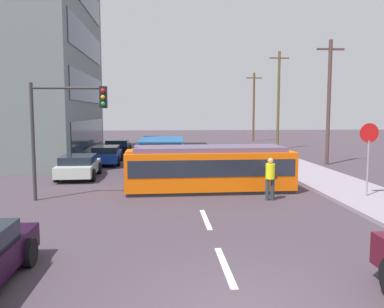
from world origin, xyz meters
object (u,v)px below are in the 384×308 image
(utility_pole_distant, at_px, (254,106))
(utility_pole_far, at_px, (278,99))
(traffic_light_mast, at_px, (64,118))
(stop_sign, at_px, (369,144))
(pedestrian_crossing, at_px, (270,176))
(parked_sedan_mid, at_px, (79,166))
(utility_pole_mid, at_px, (329,100))
(streetcar_tram, at_px, (209,168))
(parked_sedan_far, at_px, (106,154))
(parked_sedan_furthest, at_px, (118,146))
(city_bus, at_px, (162,152))

(utility_pole_distant, bearing_deg, utility_pole_far, -90.44)
(traffic_light_mast, relative_size, utility_pole_far, 0.51)
(utility_pole_distant, bearing_deg, stop_sign, -94.84)
(utility_pole_distant, bearing_deg, traffic_light_mast, -115.21)
(pedestrian_crossing, height_order, parked_sedan_mid, pedestrian_crossing)
(stop_sign, bearing_deg, utility_pole_far, 83.06)
(utility_pole_mid, distance_m, utility_pole_distant, 21.25)
(stop_sign, bearing_deg, traffic_light_mast, 176.37)
(parked_sedan_mid, bearing_deg, streetcar_tram, -31.68)
(pedestrian_crossing, bearing_deg, stop_sign, -1.44)
(utility_pole_far, xyz_separation_m, utility_pole_distant, (0.08, 10.28, -0.47))
(streetcar_tram, relative_size, traffic_light_mast, 1.59)
(utility_pole_mid, xyz_separation_m, utility_pole_far, (-0.13, 10.96, 0.44))
(parked_sedan_far, distance_m, utility_pole_far, 17.71)
(pedestrian_crossing, xyz_separation_m, utility_pole_mid, (6.62, 10.34, 3.27))
(pedestrian_crossing, distance_m, parked_sedan_mid, 10.56)
(streetcar_tram, height_order, utility_pole_distant, utility_pole_distant)
(traffic_light_mast, xyz_separation_m, utility_pole_far, (14.48, 20.65, 1.41))
(parked_sedan_mid, xyz_separation_m, parked_sedan_furthest, (0.73, 12.10, 0.00))
(utility_pole_far, distance_m, utility_pole_distant, 10.29)
(parked_sedan_mid, height_order, utility_pole_far, utility_pole_far)
(pedestrian_crossing, relative_size, utility_pole_far, 0.19)
(parked_sedan_far, bearing_deg, pedestrian_crossing, -56.21)
(city_bus, relative_size, parked_sedan_far, 1.20)
(parked_sedan_far, height_order, utility_pole_far, utility_pole_far)
(parked_sedan_furthest, height_order, utility_pole_distant, utility_pole_distant)
(parked_sedan_furthest, xyz_separation_m, stop_sign, (11.75, -18.32, 1.57))
(streetcar_tram, xyz_separation_m, pedestrian_crossing, (2.18, -2.17, -0.07))
(parked_sedan_furthest, relative_size, utility_pole_far, 0.52)
(city_bus, distance_m, pedestrian_crossing, 9.87)
(streetcar_tram, height_order, traffic_light_mast, traffic_light_mast)
(stop_sign, bearing_deg, city_bus, 131.97)
(streetcar_tram, height_order, parked_sedan_mid, streetcar_tram)
(streetcar_tram, bearing_deg, utility_pole_distant, 73.44)
(parked_sedan_furthest, xyz_separation_m, utility_pole_far, (14.36, 3.08, 4.02))
(city_bus, distance_m, parked_sedan_mid, 5.21)
(traffic_light_mast, distance_m, utility_pole_far, 25.26)
(city_bus, distance_m, utility_pole_distant, 25.30)
(utility_pole_mid, bearing_deg, stop_sign, -104.69)
(city_bus, xyz_separation_m, traffic_light_mast, (-3.77, -8.26, 2.17))
(utility_pole_far, bearing_deg, stop_sign, -96.94)
(streetcar_tram, distance_m, parked_sedan_far, 11.26)
(pedestrian_crossing, height_order, stop_sign, stop_sign)
(city_bus, bearing_deg, parked_sedan_furthest, 111.35)
(parked_sedan_far, bearing_deg, parked_sedan_mid, -96.69)
(parked_sedan_far, bearing_deg, stop_sign, -45.31)
(parked_sedan_mid, xyz_separation_m, parked_sedan_far, (0.67, 5.72, 0.00))
(traffic_light_mast, bearing_deg, city_bus, 65.50)
(stop_sign, xyz_separation_m, utility_pole_far, (2.61, 21.40, 2.45))
(streetcar_tram, distance_m, city_bus, 7.06)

